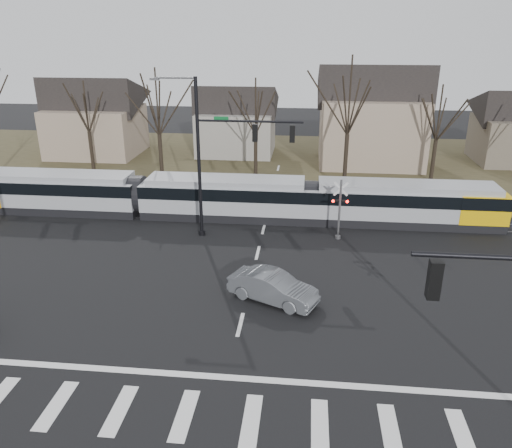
# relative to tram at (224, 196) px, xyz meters

# --- Properties ---
(ground) EXTENTS (140.00, 140.00, 0.00)m
(ground) POSITION_rel_tram_xyz_m (3.08, -16.00, -1.61)
(ground) COLOR black
(grass_verge) EXTENTS (140.00, 28.00, 0.01)m
(grass_verge) POSITION_rel_tram_xyz_m (3.08, 16.00, -1.60)
(grass_verge) COLOR #38331E
(grass_verge) RESTS_ON ground
(crosswalk) EXTENTS (27.00, 2.60, 0.01)m
(crosswalk) POSITION_rel_tram_xyz_m (3.08, -20.00, -1.60)
(crosswalk) COLOR silver
(crosswalk) RESTS_ON ground
(stop_line) EXTENTS (28.00, 0.35, 0.01)m
(stop_line) POSITION_rel_tram_xyz_m (3.08, -17.80, -1.60)
(stop_line) COLOR silver
(stop_line) RESTS_ON ground
(lane_dashes) EXTENTS (0.18, 30.00, 0.01)m
(lane_dashes) POSITION_rel_tram_xyz_m (3.08, -0.00, -1.60)
(lane_dashes) COLOR silver
(lane_dashes) RESTS_ON ground
(rail_pair) EXTENTS (90.00, 1.52, 0.06)m
(rail_pair) POSITION_rel_tram_xyz_m (3.08, -0.20, -1.58)
(rail_pair) COLOR #59595E
(rail_pair) RESTS_ON ground
(tram) EXTENTS (38.94, 2.89, 2.95)m
(tram) POSITION_rel_tram_xyz_m (0.00, 0.00, 0.00)
(tram) COLOR gray
(tram) RESTS_ON ground
(sedan) EXTENTS (5.10, 5.81, 1.51)m
(sedan) POSITION_rel_tram_xyz_m (4.43, -11.63, -0.85)
(sedan) COLOR #575A5F
(sedan) RESTS_ON ground
(signal_pole_far) EXTENTS (9.28, 0.44, 10.20)m
(signal_pole_far) POSITION_rel_tram_xyz_m (0.68, -3.50, 4.09)
(signal_pole_far) COLOR black
(signal_pole_far) RESTS_ON ground
(rail_crossing_signal) EXTENTS (1.08, 0.36, 4.00)m
(rail_crossing_signal) POSITION_rel_tram_xyz_m (8.08, -3.21, 0.28)
(rail_crossing_signal) COLOR #59595B
(rail_crossing_signal) RESTS_ON ground
(tree_row) EXTENTS (59.20, 7.20, 10.00)m
(tree_row) POSITION_rel_tram_xyz_m (5.08, 10.00, 3.39)
(tree_row) COLOR black
(tree_row) RESTS_ON ground
(house_a) EXTENTS (9.72, 8.64, 8.60)m
(house_a) POSITION_rel_tram_xyz_m (-16.92, 18.00, 2.85)
(house_a) COLOR gray
(house_a) RESTS_ON ground
(house_b) EXTENTS (8.64, 7.56, 7.65)m
(house_b) POSITION_rel_tram_xyz_m (-1.92, 20.00, 2.36)
(house_b) COLOR gray
(house_b) RESTS_ON ground
(house_c) EXTENTS (10.80, 8.64, 10.10)m
(house_c) POSITION_rel_tram_xyz_m (12.08, 17.00, 3.62)
(house_c) COLOR gray
(house_c) RESTS_ON ground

